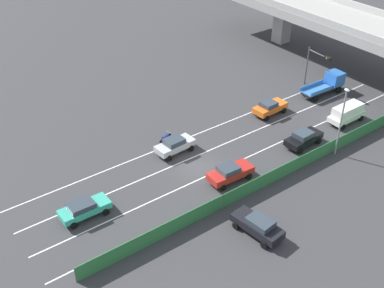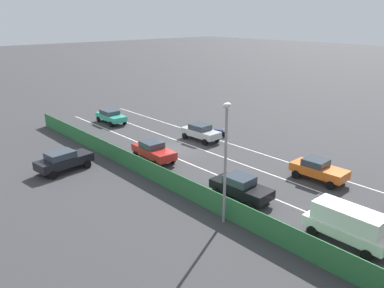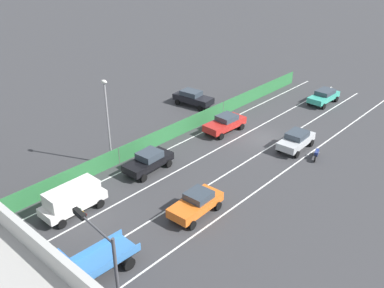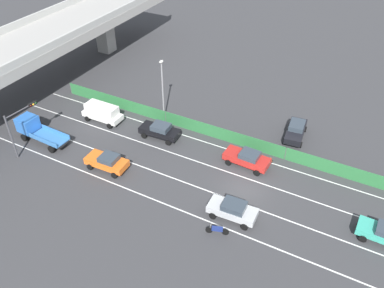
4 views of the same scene
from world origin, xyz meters
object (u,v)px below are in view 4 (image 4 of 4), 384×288
motorcycle (217,230)px  street_lamp (162,85)px  car_sedan_silver (233,209)px  traffic_cone (271,159)px  car_sedan_black (160,130)px  car_sedan_red (247,158)px  flatbed_truck_blue (35,129)px  parked_sedan_dark (296,130)px  car_van_white (102,112)px  traffic_light (20,122)px  car_taxi_orange (107,161)px

motorcycle → street_lamp: 18.15m
car_sedan_silver → traffic_cone: car_sedan_silver is taller
street_lamp → traffic_cone: street_lamp is taller
motorcycle → street_lamp: size_ratio=0.25×
motorcycle → street_lamp: (12.38, 12.63, 4.06)m
motorcycle → car_sedan_black: bearing=50.5°
car_sedan_silver → street_lamp: (10.11, 13.00, 3.60)m
car_sedan_red → street_lamp: bearing=74.9°
flatbed_truck_blue → motorcycle: (-2.71, -22.87, -0.80)m
car_sedan_silver → parked_sedan_dark: (13.91, -1.40, 0.03)m
car_van_white → traffic_light: traffic_light is taller
car_van_white → parked_sedan_dark: bearing=-70.3°
car_van_white → parked_sedan_dark: 21.76m
car_sedan_black → street_lamp: street_lamp is taller
parked_sedan_dark → car_sedan_red: bearing=157.4°
car_sedan_silver → flatbed_truck_blue: bearing=88.9°
car_sedan_black → parked_sedan_dark: size_ratio=0.95×
traffic_cone → traffic_light: bearing=114.1°
flatbed_truck_blue → traffic_light: bearing=-159.6°
car_sedan_silver → car_sedan_black: car_sedan_black is taller
car_sedan_silver → traffic_light: bearing=93.9°
car_taxi_orange → traffic_light: (-1.62, 9.11, 2.74)m
car_sedan_silver → traffic_cone: bearing=-2.8°
traffic_light → motorcycle: bearing=-91.9°
flatbed_truck_blue → car_taxi_orange: bearing=-92.0°
car_sedan_red → street_lamp: 12.47m
car_van_white → car_sedan_black: (0.39, -7.51, -0.28)m
car_sedan_silver → car_van_white: bearing=71.0°
flatbed_truck_blue → parked_sedan_dark: bearing=-61.3°
car_taxi_orange → car_sedan_black: 7.12m
car_sedan_black → parked_sedan_dark: parked_sedan_dark is taller
car_sedan_black → motorcycle: (-9.25, -11.22, -0.45)m
car_taxi_orange → traffic_light: size_ratio=0.85×
car_van_white → street_lamp: 7.78m
flatbed_truck_blue → car_sedan_silver: bearing=-91.1°
car_sedan_silver → street_lamp: size_ratio=0.57×
car_sedan_black → traffic_light: size_ratio=0.88×
car_sedan_silver → car_sedan_black: (6.98, 11.59, -0.00)m
flatbed_truck_blue → motorcycle: bearing=-96.7°
street_lamp → traffic_light: bearing=140.8°
car_sedan_black → flatbed_truck_blue: size_ratio=0.74×
car_sedan_black → traffic_light: (-8.51, 10.92, 2.73)m
car_sedan_black → parked_sedan_dark: (6.93, -12.99, 0.03)m
car_taxi_orange → street_lamp: 10.66m
flatbed_truck_blue → parked_sedan_dark: 28.08m
parked_sedan_dark → street_lamp: size_ratio=0.63×
car_sedan_silver → motorcycle: (-2.27, 0.37, -0.46)m
car_taxi_orange → traffic_light: traffic_light is taller
car_van_white → motorcycle: bearing=-115.3°
traffic_cone → car_sedan_black: bearing=98.2°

